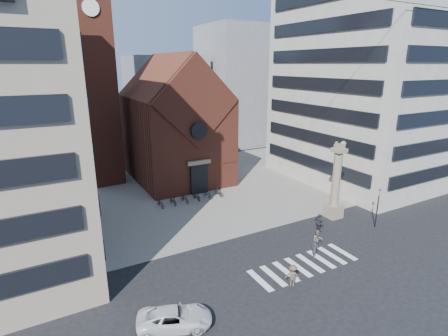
{
  "coord_description": "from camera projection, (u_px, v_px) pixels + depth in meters",
  "views": [
    {
      "loc": [
        -18.07,
        -22.59,
        16.44
      ],
      "look_at": [
        -1.19,
        8.0,
        6.03
      ],
      "focal_mm": 28.0,
      "sensor_mm": 36.0,
      "label": 1
    }
  ],
  "objects": [
    {
      "name": "scooter_1",
      "position": [
        173.0,
        200.0,
        42.25
      ],
      "size": [
        0.69,
        1.92,
        1.13
      ],
      "primitive_type": "imported",
      "rotation": [
        0.0,
        0.0,
        0.09
      ],
      "color": "black",
      "rests_on": "piazza"
    },
    {
      "name": "bg_block_right",
      "position": [
        242.0,
        86.0,
        74.01
      ],
      "size": [
        16.0,
        14.0,
        24.0
      ],
      "primitive_type": "cube",
      "color": "gray",
      "rests_on": "ground"
    },
    {
      "name": "white_car",
      "position": [
        175.0,
        318.0,
        22.57
      ],
      "size": [
        5.32,
        3.78,
        1.35
      ],
      "primitive_type": "imported",
      "rotation": [
        0.0,
        0.0,
        1.22
      ],
      "color": "silver",
      "rests_on": "ground"
    },
    {
      "name": "lion_column",
      "position": [
        336.0,
        188.0,
        38.18
      ],
      "size": [
        1.63,
        1.6,
        8.68
      ],
      "color": "gray",
      "rests_on": "ground"
    },
    {
      "name": "ground",
      "position": [
        277.0,
        251.0,
        32.01
      ],
      "size": [
        120.0,
        120.0,
        0.0
      ],
      "primitive_type": "plane",
      "color": "black",
      "rests_on": "ground"
    },
    {
      "name": "bg_block_left",
      "position": [
        15.0,
        101.0,
        53.17
      ],
      "size": [
        16.0,
        14.0,
        22.0
      ],
      "primitive_type": "cube",
      "color": "gray",
      "rests_on": "ground"
    },
    {
      "name": "scooter_3",
      "position": [
        196.0,
        196.0,
        43.7
      ],
      "size": [
        0.69,
        1.92,
        1.13
      ],
      "primitive_type": "imported",
      "rotation": [
        0.0,
        0.0,
        0.09
      ],
      "color": "black",
      "rests_on": "piazza"
    },
    {
      "name": "pedestrian_2",
      "position": [
        319.0,
        223.0,
        35.34
      ],
      "size": [
        0.64,
        1.21,
        1.97
      ],
      "primitive_type": "imported",
      "rotation": [
        0.0,
        0.0,
        1.71
      ],
      "color": "#28272E",
      "rests_on": "ground"
    },
    {
      "name": "scooter_5",
      "position": [
        218.0,
        192.0,
        45.14
      ],
      "size": [
        0.69,
        1.92,
        1.13
      ],
      "primitive_type": "imported",
      "rotation": [
        0.0,
        0.0,
        0.09
      ],
      "color": "black",
      "rests_on": "piazza"
    },
    {
      "name": "bg_block_mid",
      "position": [
        166.0,
        103.0,
        69.98
      ],
      "size": [
        14.0,
        12.0,
        18.0
      ],
      "primitive_type": "cube",
      "color": "gray",
      "rests_on": "ground"
    },
    {
      "name": "pedestrian_3",
      "position": [
        293.0,
        276.0,
        26.73
      ],
      "size": [
        1.33,
        1.22,
        1.79
      ],
      "primitive_type": "imported",
      "rotation": [
        0.0,
        0.0,
        2.51
      ],
      "color": "brown",
      "rests_on": "ground"
    },
    {
      "name": "pedestrian_0",
      "position": [
        315.0,
        248.0,
        30.73
      ],
      "size": [
        0.77,
        0.75,
        1.78
      ],
      "primitive_type": "imported",
      "rotation": [
        0.0,
        0.0,
        0.74
      ],
      "color": "#312D3E",
      "rests_on": "ground"
    },
    {
      "name": "pedestrian_1",
      "position": [
        317.0,
        239.0,
        32.19
      ],
      "size": [
        1.09,
        0.97,
        1.85
      ],
      "primitive_type": "imported",
      "rotation": [
        0.0,
        0.0,
        -0.36
      ],
      "color": "#655951",
      "rests_on": "ground"
    },
    {
      "name": "church",
      "position": [
        175.0,
        125.0,
        50.74
      ],
      "size": [
        12.0,
        16.65,
        18.0
      ],
      "color": "brown",
      "rests_on": "ground"
    },
    {
      "name": "campanile",
      "position": [
        93.0,
        70.0,
        46.38
      ],
      "size": [
        5.5,
        5.5,
        31.2
      ],
      "color": "brown",
      "rests_on": "ground"
    },
    {
      "name": "scooter_0",
      "position": [
        161.0,
        203.0,
        41.55
      ],
      "size": [
        0.84,
        1.99,
        1.02
      ],
      "primitive_type": "imported",
      "rotation": [
        0.0,
        0.0,
        0.09
      ],
      "color": "black",
      "rests_on": "piazza"
    },
    {
      "name": "scooter_2",
      "position": [
        185.0,
        198.0,
        42.99
      ],
      "size": [
        0.84,
        1.99,
        1.02
      ],
      "primitive_type": "imported",
      "rotation": [
        0.0,
        0.0,
        0.09
      ],
      "color": "black",
      "rests_on": "piazza"
    },
    {
      "name": "zebra_crossing",
      "position": [
        304.0,
        265.0,
        29.75
      ],
      "size": [
        10.2,
        3.2,
        0.01
      ],
      "primitive_type": null,
      "color": "white",
      "rests_on": "ground"
    },
    {
      "name": "scooter_4",
      "position": [
        208.0,
        194.0,
        44.43
      ],
      "size": [
        0.84,
        1.99,
        1.02
      ],
      "primitive_type": "imported",
      "rotation": [
        0.0,
        0.0,
        0.09
      ],
      "color": "black",
      "rests_on": "piazza"
    },
    {
      "name": "piazza",
      "position": [
        193.0,
        189.0,
        47.95
      ],
      "size": [
        46.0,
        30.0,
        0.05
      ],
      "primitive_type": "cube",
      "color": "gray",
      "rests_on": "ground"
    },
    {
      "name": "building_right",
      "position": [
        368.0,
        67.0,
        48.62
      ],
      "size": [
        18.0,
        22.0,
        32.0
      ],
      "primitive_type": "cube",
      "color": "#BCB9AA",
      "rests_on": "ground"
    },
    {
      "name": "traffic_light",
      "position": [
        378.0,
        207.0,
        36.08
      ],
      "size": [
        0.13,
        0.16,
        4.3
      ],
      "color": "black",
      "rests_on": "ground"
    }
  ]
}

